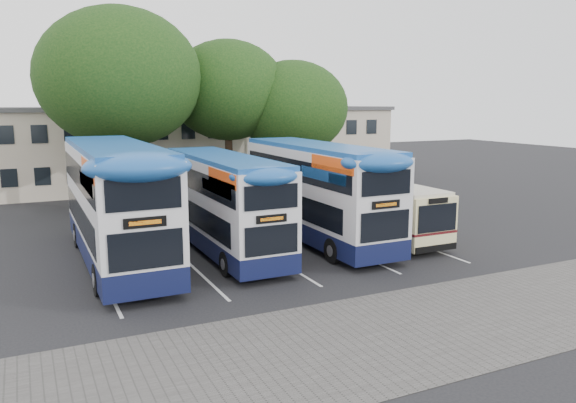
{
  "coord_description": "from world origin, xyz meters",
  "views": [
    {
      "loc": [
        -13.17,
        -17.44,
        6.56
      ],
      "look_at": [
        -2.47,
        5.0,
        2.15
      ],
      "focal_mm": 35.0,
      "sensor_mm": 36.0,
      "label": 1
    }
  ],
  "objects_px": {
    "tree_mid": "(228,90)",
    "bus_dd_left": "(116,198)",
    "tree_right": "(293,108)",
    "bus_dd_right": "(317,188)",
    "bus_dd_mid": "(224,200)",
    "lamp_post": "(304,122)",
    "tree_left": "(120,78)",
    "bus_single": "(375,204)"
  },
  "relations": [
    {
      "from": "tree_right",
      "to": "bus_dd_left",
      "type": "height_order",
      "value": "tree_right"
    },
    {
      "from": "bus_dd_left",
      "to": "bus_dd_right",
      "type": "height_order",
      "value": "bus_dd_left"
    },
    {
      "from": "tree_mid",
      "to": "tree_right",
      "type": "height_order",
      "value": "tree_mid"
    },
    {
      "from": "lamp_post",
      "to": "bus_dd_right",
      "type": "bearing_deg",
      "value": -114.94
    },
    {
      "from": "tree_right",
      "to": "bus_dd_left",
      "type": "relative_size",
      "value": 0.79
    },
    {
      "from": "tree_mid",
      "to": "bus_dd_mid",
      "type": "distance_m",
      "value": 14.56
    },
    {
      "from": "tree_left",
      "to": "tree_mid",
      "type": "xyz_separation_m",
      "value": [
        7.05,
        0.78,
        -0.67
      ]
    },
    {
      "from": "bus_dd_mid",
      "to": "bus_dd_right",
      "type": "relative_size",
      "value": 0.93
    },
    {
      "from": "tree_left",
      "to": "bus_dd_right",
      "type": "height_order",
      "value": "tree_left"
    },
    {
      "from": "tree_mid",
      "to": "bus_dd_left",
      "type": "relative_size",
      "value": 0.9
    },
    {
      "from": "lamp_post",
      "to": "bus_dd_mid",
      "type": "xyz_separation_m",
      "value": [
        -11.32,
        -14.39,
        -2.72
      ]
    },
    {
      "from": "tree_left",
      "to": "tree_mid",
      "type": "height_order",
      "value": "tree_left"
    },
    {
      "from": "bus_dd_left",
      "to": "bus_single",
      "type": "bearing_deg",
      "value": -2.11
    },
    {
      "from": "tree_mid",
      "to": "bus_dd_right",
      "type": "bearing_deg",
      "value": -90.65
    },
    {
      "from": "lamp_post",
      "to": "bus_single",
      "type": "relative_size",
      "value": 0.99
    },
    {
      "from": "tree_mid",
      "to": "bus_single",
      "type": "height_order",
      "value": "tree_mid"
    },
    {
      "from": "tree_right",
      "to": "bus_dd_left",
      "type": "distance_m",
      "value": 17.93
    },
    {
      "from": "lamp_post",
      "to": "bus_dd_mid",
      "type": "bearing_deg",
      "value": -128.18
    },
    {
      "from": "bus_single",
      "to": "bus_dd_left",
      "type": "bearing_deg",
      "value": 177.89
    },
    {
      "from": "bus_dd_mid",
      "to": "bus_dd_right",
      "type": "xyz_separation_m",
      "value": [
        4.66,
        0.08,
        0.19
      ]
    },
    {
      "from": "tree_left",
      "to": "tree_mid",
      "type": "bearing_deg",
      "value": 6.34
    },
    {
      "from": "bus_dd_right",
      "to": "bus_single",
      "type": "bearing_deg",
      "value": -3.62
    },
    {
      "from": "lamp_post",
      "to": "bus_dd_right",
      "type": "height_order",
      "value": "lamp_post"
    },
    {
      "from": "bus_dd_mid",
      "to": "bus_dd_left",
      "type": "bearing_deg",
      "value": 175.73
    },
    {
      "from": "lamp_post",
      "to": "tree_right",
      "type": "bearing_deg",
      "value": -129.8
    },
    {
      "from": "lamp_post",
      "to": "bus_dd_left",
      "type": "distance_m",
      "value": 21.3
    },
    {
      "from": "tree_mid",
      "to": "bus_dd_left",
      "type": "height_order",
      "value": "tree_mid"
    },
    {
      "from": "bus_dd_left",
      "to": "tree_right",
      "type": "bearing_deg",
      "value": 39.84
    },
    {
      "from": "bus_dd_mid",
      "to": "tree_left",
      "type": "bearing_deg",
      "value": 100.53
    },
    {
      "from": "tree_right",
      "to": "bus_dd_mid",
      "type": "relative_size",
      "value": 0.91
    },
    {
      "from": "tree_right",
      "to": "bus_dd_mid",
      "type": "distance_m",
      "value": 15.17
    },
    {
      "from": "tree_right",
      "to": "tree_mid",
      "type": "bearing_deg",
      "value": 163.88
    },
    {
      "from": "bus_dd_left",
      "to": "bus_dd_mid",
      "type": "distance_m",
      "value": 4.54
    },
    {
      "from": "tree_left",
      "to": "bus_dd_right",
      "type": "distance_m",
      "value": 14.84
    },
    {
      "from": "bus_dd_right",
      "to": "bus_dd_left",
      "type": "bearing_deg",
      "value": 178.42
    },
    {
      "from": "bus_dd_mid",
      "to": "bus_dd_right",
      "type": "height_order",
      "value": "bus_dd_right"
    },
    {
      "from": "tree_mid",
      "to": "bus_dd_mid",
      "type": "xyz_separation_m",
      "value": [
        -4.81,
        -12.82,
        -4.96
      ]
    },
    {
      "from": "bus_dd_mid",
      "to": "bus_dd_right",
      "type": "bearing_deg",
      "value": 1.03
    },
    {
      "from": "bus_dd_right",
      "to": "tree_mid",
      "type": "bearing_deg",
      "value": 89.35
    },
    {
      "from": "lamp_post",
      "to": "bus_dd_mid",
      "type": "relative_size",
      "value": 0.88
    },
    {
      "from": "tree_left",
      "to": "bus_single",
      "type": "relative_size",
      "value": 1.33
    },
    {
      "from": "tree_right",
      "to": "bus_dd_right",
      "type": "distance_m",
      "value": 12.84
    }
  ]
}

